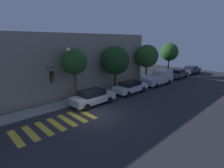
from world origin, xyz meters
TOP-DOWN VIEW (x-y plane):
  - ground_plane at (0.00, 0.00)m, footprint 60.00×60.00m
  - sidewalk at (0.00, 4.07)m, footprint 26.00×1.75m
  - building_row at (0.00, 8.35)m, footprint 26.00×6.00m
  - crosswalk at (-3.11, 0.80)m, footprint 5.91×2.60m
  - traffic_light_pole at (-1.58, 3.37)m, footprint 2.32×0.56m
  - sedan_near_corner at (1.35, 2.10)m, footprint 4.35×1.82m
  - sedan_middle at (6.85, 2.10)m, footprint 4.36×1.86m
  - pickup_truck at (12.82, 2.10)m, footprint 5.25×2.06m
  - sedan_far_end at (18.55, 2.10)m, footprint 4.21×1.78m
  - sedan_tail_of_row at (23.94, 2.10)m, footprint 4.51×1.76m
  - tree_near_corner at (0.60, 3.89)m, footprint 2.48×2.48m
  - tree_midblock at (6.13, 3.89)m, footprint 3.34×3.34m
  - tree_far_end at (12.41, 3.89)m, footprint 3.17×3.17m
  - tree_behind_truck at (18.68, 3.89)m, footprint 2.89×2.89m

SIDE VIEW (x-z plane):
  - ground_plane at x=0.00m, z-range 0.00..0.00m
  - crosswalk at x=-3.11m, z-range 0.00..0.00m
  - sidewalk at x=0.00m, z-range 0.00..0.14m
  - sedan_middle at x=6.85m, z-range 0.05..1.42m
  - sedan_near_corner at x=1.35m, z-range 0.04..1.50m
  - sedan_tail_of_row at x=23.94m, z-range 0.05..1.50m
  - sedan_far_end at x=18.55m, z-range 0.04..1.53m
  - pickup_truck at x=12.82m, z-range 0.01..1.85m
  - building_row at x=0.00m, z-range 0.00..6.72m
  - traffic_light_pole at x=-1.58m, z-range 0.80..6.24m
  - tree_midblock at x=6.13m, z-range 1.01..6.39m
  - tree_far_end at x=12.41m, z-range 1.11..6.52m
  - tree_near_corner at x=0.60m, z-range 1.36..6.65m
  - tree_behind_truck at x=18.68m, z-range 1.31..6.85m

